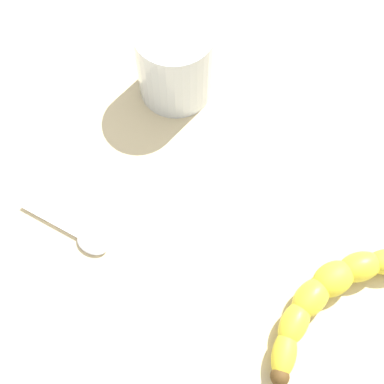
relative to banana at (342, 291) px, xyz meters
The scene contains 4 objects.
wooden_tabletop 15.40cm from the banana, 161.64° to the right, with size 120.00×120.00×3.00cm, color beige.
banana is the anchor object (origin of this frame).
smoothie_glass 31.57cm from the banana, behind, with size 9.10×9.10×10.09cm.
teaspoon 27.44cm from the banana, 136.32° to the right, with size 10.62×6.43×0.80cm.
Camera 1 is at (16.35, -15.11, 57.69)cm, focal length 49.08 mm.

